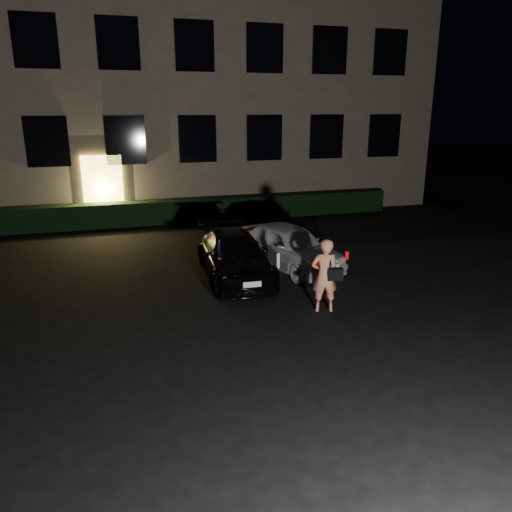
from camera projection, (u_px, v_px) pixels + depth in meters
name	position (u px, v px, depth m)	size (l,w,h in m)	color
ground	(307.00, 339.00, 9.29)	(80.00, 80.00, 0.00)	black
building	(178.00, 62.00, 21.33)	(20.00, 8.11, 12.00)	#6B5E4C
hedge	(202.00, 210.00, 18.81)	(15.00, 0.70, 0.85)	black
sedan	(234.00, 256.00, 12.54)	(1.75, 3.95, 1.11)	black
hatch	(289.00, 246.00, 13.28)	(2.43, 3.75, 1.19)	white
man	(325.00, 275.00, 10.35)	(0.66, 0.49, 1.57)	tan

